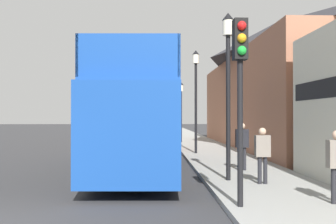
% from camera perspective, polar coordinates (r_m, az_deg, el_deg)
% --- Properties ---
extents(ground_plane, '(144.00, 144.00, 0.00)m').
position_cam_1_polar(ground_plane, '(28.23, -10.22, -4.69)').
color(ground_plane, '#333335').
extents(sidewalk, '(3.33, 108.00, 0.14)m').
position_cam_1_polar(sidewalk, '(25.16, 5.07, -5.04)').
color(sidewalk, '#999993').
rests_on(sidewalk, ground_plane).
extents(brick_terrace_rear, '(6.00, 20.84, 7.97)m').
position_cam_1_polar(brick_terrace_rear, '(25.78, 15.53, 3.79)').
color(brick_terrace_rear, '#9E664C').
rests_on(brick_terrace_rear, ground_plane).
extents(tour_bus, '(2.91, 10.39, 4.02)m').
position_cam_1_polar(tour_bus, '(14.32, -3.92, -1.30)').
color(tour_bus, '#19479E').
rests_on(tour_bus, ground_plane).
extents(parked_car_ahead_of_bus, '(1.77, 4.48, 1.32)m').
position_cam_1_polar(parked_car_ahead_of_bus, '(22.50, -1.13, -4.14)').
color(parked_car_ahead_of_bus, maroon).
rests_on(parked_car_ahead_of_bus, ground_plane).
extents(pedestrian_second, '(0.41, 0.22, 1.56)m').
position_cam_1_polar(pedestrian_second, '(11.25, 13.54, -5.39)').
color(pedestrian_second, '#232328').
rests_on(pedestrian_second, sidewalk).
extents(pedestrian_third, '(0.43, 0.24, 1.64)m').
position_cam_1_polar(pedestrian_third, '(13.90, 10.70, -4.26)').
color(pedestrian_third, '#232328').
rests_on(pedestrian_third, sidewalk).
extents(traffic_signal, '(0.28, 0.42, 3.90)m').
position_cam_1_polar(traffic_signal, '(8.34, 10.45, 6.13)').
color(traffic_signal, black).
rests_on(traffic_signal, sidewalk).
extents(lamp_post_nearest, '(0.35, 0.35, 4.93)m').
position_cam_1_polar(lamp_post_nearest, '(11.77, 8.72, 6.73)').
color(lamp_post_nearest, black).
rests_on(lamp_post_nearest, sidewalk).
extents(lamp_post_second, '(0.35, 0.35, 5.23)m').
position_cam_1_polar(lamp_post_second, '(20.03, 4.06, 4.22)').
color(lamp_post_second, black).
rests_on(lamp_post_second, sidewalk).
extents(lamp_post_third, '(0.35, 0.35, 4.34)m').
position_cam_1_polar(lamp_post_third, '(28.31, 1.91, 1.71)').
color(lamp_post_third, black).
rests_on(lamp_post_third, sidewalk).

